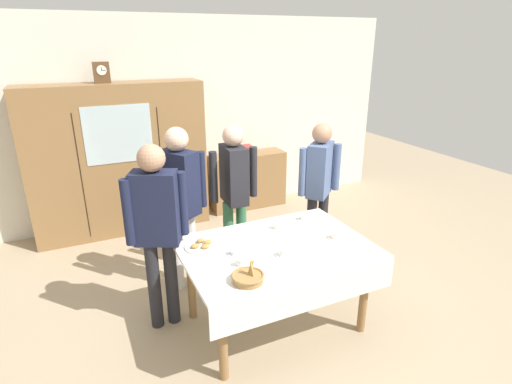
# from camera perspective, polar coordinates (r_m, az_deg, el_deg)

# --- Properties ---
(ground_plane) EXTENTS (12.00, 12.00, 0.00)m
(ground_plane) POSITION_cam_1_polar(r_m,az_deg,el_deg) (3.99, 1.26, -16.23)
(ground_plane) COLOR tan
(ground_plane) RESTS_ON ground
(back_wall) EXTENTS (6.40, 0.10, 2.70)m
(back_wall) POSITION_cam_1_polar(r_m,az_deg,el_deg) (5.78, -10.47, 9.94)
(back_wall) COLOR silver
(back_wall) RESTS_ON ground
(dining_table) EXTENTS (1.56, 1.09, 0.77)m
(dining_table) POSITION_cam_1_polar(r_m,az_deg,el_deg) (3.44, 3.10, -9.43)
(dining_table) COLOR olive
(dining_table) RESTS_ON ground
(wall_cabinet) EXTENTS (2.16, 0.46, 1.91)m
(wall_cabinet) POSITION_cam_1_polar(r_m,az_deg,el_deg) (5.43, -18.59, 4.21)
(wall_cabinet) COLOR olive
(wall_cabinet) RESTS_ON ground
(mantel_clock) EXTENTS (0.18, 0.11, 0.24)m
(mantel_clock) POSITION_cam_1_polar(r_m,az_deg,el_deg) (5.24, -20.87, 15.40)
(mantel_clock) COLOR brown
(mantel_clock) RESTS_ON wall_cabinet
(bookshelf_low) EXTENTS (1.12, 0.35, 0.82)m
(bookshelf_low) POSITION_cam_1_polar(r_m,az_deg,el_deg) (6.08, -1.17, 1.63)
(bookshelf_low) COLOR olive
(bookshelf_low) RESTS_ON ground
(book_stack) EXTENTS (0.17, 0.23, 0.12)m
(book_stack) POSITION_cam_1_polar(r_m,az_deg,el_deg) (5.94, -1.21, 5.95)
(book_stack) COLOR #99332D
(book_stack) RESTS_ON bookshelf_low
(tea_cup_front_edge) EXTENTS (0.13, 0.13, 0.06)m
(tea_cup_front_edge) POSITION_cam_1_polar(r_m,az_deg,el_deg) (3.91, 6.79, -3.53)
(tea_cup_front_edge) COLOR silver
(tea_cup_front_edge) RESTS_ON dining_table
(tea_cup_mid_right) EXTENTS (0.13, 0.13, 0.06)m
(tea_cup_mid_right) POSITION_cam_1_polar(r_m,az_deg,el_deg) (3.14, -2.06, -9.92)
(tea_cup_mid_right) COLOR white
(tea_cup_mid_right) RESTS_ON dining_table
(tea_cup_mid_left) EXTENTS (0.13, 0.13, 0.06)m
(tea_cup_mid_left) POSITION_cam_1_polar(r_m,az_deg,el_deg) (3.60, 11.15, -6.05)
(tea_cup_mid_left) COLOR white
(tea_cup_mid_left) RESTS_ON dining_table
(tea_cup_back_edge) EXTENTS (0.13, 0.13, 0.06)m
(tea_cup_back_edge) POSITION_cam_1_polar(r_m,az_deg,el_deg) (3.28, -2.85, -8.40)
(tea_cup_back_edge) COLOR white
(tea_cup_back_edge) RESTS_ON dining_table
(tea_cup_near_left) EXTENTS (0.13, 0.13, 0.06)m
(tea_cup_near_left) POSITION_cam_1_polar(r_m,az_deg,el_deg) (3.27, 3.92, -8.55)
(tea_cup_near_left) COLOR silver
(tea_cup_near_left) RESTS_ON dining_table
(tea_cup_far_left) EXTENTS (0.13, 0.13, 0.06)m
(tea_cup_far_left) POSITION_cam_1_polar(r_m,az_deg,el_deg) (3.71, 3.06, -4.81)
(tea_cup_far_left) COLOR silver
(tea_cup_far_left) RESTS_ON dining_table
(bread_basket) EXTENTS (0.24, 0.24, 0.16)m
(bread_basket) POSITION_cam_1_polar(r_m,az_deg,el_deg) (2.95, -1.13, -11.88)
(bread_basket) COLOR #9E7542
(bread_basket) RESTS_ON dining_table
(pastry_plate) EXTENTS (0.28, 0.28, 0.05)m
(pastry_plate) POSITION_cam_1_polar(r_m,az_deg,el_deg) (3.43, -7.62, -7.45)
(pastry_plate) COLOR white
(pastry_plate) RESTS_ON dining_table
(spoon_near_right) EXTENTS (0.12, 0.02, 0.01)m
(spoon_near_right) POSITION_cam_1_polar(r_m,az_deg,el_deg) (3.52, 4.39, -6.77)
(spoon_near_right) COLOR silver
(spoon_near_right) RESTS_ON dining_table
(spoon_front_edge) EXTENTS (0.12, 0.02, 0.01)m
(spoon_front_edge) POSITION_cam_1_polar(r_m,az_deg,el_deg) (3.75, 7.18, -5.08)
(spoon_front_edge) COLOR silver
(spoon_front_edge) RESTS_ON dining_table
(person_behind_table_left) EXTENTS (0.52, 0.39, 1.57)m
(person_behind_table_left) POSITION_cam_1_polar(r_m,az_deg,el_deg) (4.50, 8.88, 1.69)
(person_behind_table_left) COLOR #232328
(person_behind_table_left) RESTS_ON ground
(person_near_right_end) EXTENTS (0.52, 0.37, 1.61)m
(person_near_right_end) POSITION_cam_1_polar(r_m,az_deg,el_deg) (4.21, -3.10, 0.92)
(person_near_right_end) COLOR #33704C
(person_near_right_end) RESTS_ON ground
(person_beside_shelf) EXTENTS (0.52, 0.41, 1.66)m
(person_beside_shelf) POSITION_cam_1_polar(r_m,az_deg,el_deg) (3.93, -10.59, -0.31)
(person_beside_shelf) COLOR silver
(person_beside_shelf) RESTS_ON ground
(person_behind_table_right) EXTENTS (0.52, 0.33, 1.65)m
(person_behind_table_right) POSITION_cam_1_polar(r_m,az_deg,el_deg) (3.42, -13.72, -4.01)
(person_behind_table_right) COLOR #232328
(person_behind_table_right) RESTS_ON ground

